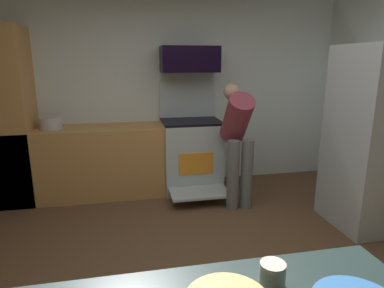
# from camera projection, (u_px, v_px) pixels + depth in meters

# --- Properties ---
(ground_plane) EXTENTS (5.20, 4.80, 0.02)m
(ground_plane) POSITION_uv_depth(u_px,v_px,m) (197.00, 281.00, 2.65)
(ground_plane) COLOR brown
(wall_back) EXTENTS (5.20, 0.12, 2.60)m
(wall_back) POSITION_uv_depth(u_px,v_px,m) (161.00, 91.00, 4.56)
(wall_back) COLOR silver
(wall_back) RESTS_ON ground
(lower_cabinet_run) EXTENTS (2.40, 0.60, 0.90)m
(lower_cabinet_run) POSITION_uv_depth(u_px,v_px,m) (96.00, 162.00, 4.25)
(lower_cabinet_run) COLOR #BD8749
(lower_cabinet_run) RESTS_ON ground
(cabinet_column) EXTENTS (0.60, 0.60, 2.10)m
(cabinet_column) POSITION_uv_depth(u_px,v_px,m) (5.00, 118.00, 3.91)
(cabinet_column) COLOR #BD8749
(cabinet_column) RESTS_ON ground
(oven_range) EXTENTS (0.76, 1.05, 1.57)m
(oven_range) POSITION_uv_depth(u_px,v_px,m) (191.00, 152.00, 4.46)
(oven_range) COLOR #B5C3C3
(oven_range) RESTS_ON ground
(microwave) EXTENTS (0.74, 0.38, 0.33)m
(microwave) POSITION_uv_depth(u_px,v_px,m) (190.00, 59.00, 4.25)
(microwave) COLOR black
(microwave) RESTS_ON oven_range
(refrigerator) EXTENTS (0.82, 0.78, 1.87)m
(refrigerator) POSITION_uv_depth(u_px,v_px,m) (378.00, 139.00, 3.38)
(refrigerator) COLOR #B1BBBE
(refrigerator) RESTS_ON ground
(person_cook) EXTENTS (0.31, 0.61, 1.44)m
(person_cook) POSITION_uv_depth(u_px,v_px,m) (237.00, 136.00, 3.88)
(person_cook) COLOR slate
(person_cook) RESTS_ON ground
(mug_tea) EXTENTS (0.09, 0.09, 0.09)m
(mug_tea) POSITION_uv_depth(u_px,v_px,m) (273.00, 274.00, 1.20)
(mug_tea) COLOR beige
(mug_tea) RESTS_ON counter_island
(stock_pot) EXTENTS (0.27, 0.27, 0.15)m
(stock_pot) POSITION_uv_depth(u_px,v_px,m) (51.00, 123.00, 4.02)
(stock_pot) COLOR #B3B5BB
(stock_pot) RESTS_ON lower_cabinet_run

